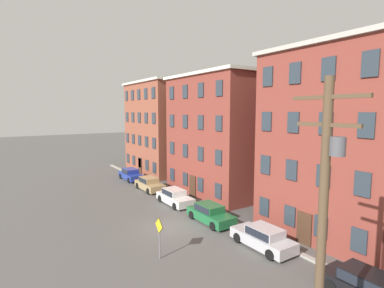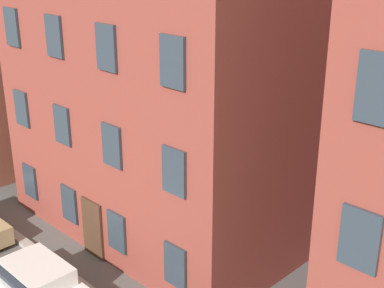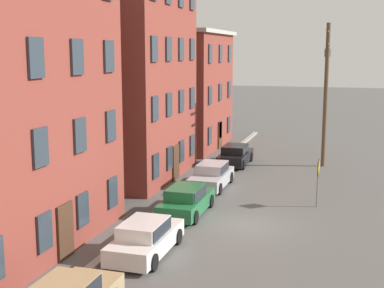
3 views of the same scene
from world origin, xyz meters
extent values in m
cube|color=brown|center=(-19.60, 11.23, 6.37)|extent=(11.56, 10.47, 12.74)
cube|color=brown|center=(-5.97, 11.00, 6.22)|extent=(11.47, 10.00, 12.44)
cube|color=#2D3842|center=(-10.27, 5.94, 1.56)|extent=(0.90, 0.10, 1.40)
cube|color=#2D3842|center=(-10.27, 5.94, 4.67)|extent=(0.90, 0.10, 1.40)
cube|color=#2D3842|center=(-10.27, 5.94, 7.78)|extent=(0.90, 0.10, 1.40)
cube|color=#2D3842|center=(-7.40, 5.94, 1.56)|extent=(0.90, 0.10, 1.40)
cube|color=#2D3842|center=(-7.40, 5.94, 4.67)|extent=(0.90, 0.10, 1.40)
cube|color=#2D3842|center=(-7.40, 5.94, 7.78)|extent=(0.90, 0.10, 1.40)
cube|color=#2D3842|center=(-4.53, 5.94, 1.56)|extent=(0.90, 0.10, 1.40)
cube|color=#2D3842|center=(-4.53, 5.94, 4.67)|extent=(0.90, 0.10, 1.40)
cube|color=#2D3842|center=(-4.53, 5.94, 7.78)|extent=(0.90, 0.10, 1.40)
cube|color=#2D3842|center=(-1.67, 5.94, 1.56)|extent=(0.90, 0.10, 1.40)
cube|color=#2D3842|center=(-1.67, 5.94, 4.67)|extent=(0.90, 0.10, 1.40)
cube|color=#2D3842|center=(-1.67, 5.94, 7.78)|extent=(0.90, 0.10, 1.40)
cube|color=#472D1E|center=(-5.97, 5.94, 1.10)|extent=(1.10, 0.10, 2.20)
cube|color=#2D3842|center=(4.00, 5.94, 4.87)|extent=(0.90, 0.10, 1.40)
cube|color=#2D3842|center=(4.00, 5.94, 8.12)|extent=(0.90, 0.10, 1.40)
cylinder|color=black|center=(-9.22, 4.10, 0.33)|extent=(0.66, 0.22, 0.66)
cube|color=silver|center=(-4.89, 3.10, 1.15)|extent=(2.20, 1.51, 0.55)
cube|color=#1E232D|center=(-4.89, 3.10, 1.15)|extent=(2.02, 1.58, 0.48)
cylinder|color=black|center=(-6.14, 3.95, 0.33)|extent=(0.66, 0.22, 0.66)
camera|label=1|loc=(19.51, -10.75, 8.89)|focal=28.00mm
camera|label=2|loc=(8.38, -3.43, 10.71)|focal=50.00mm
camera|label=3|loc=(-23.55, -4.50, 8.01)|focal=50.00mm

